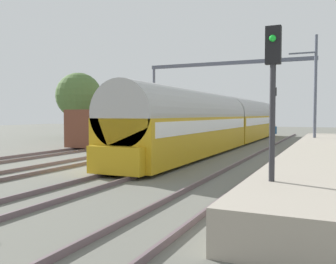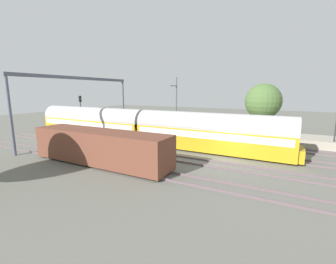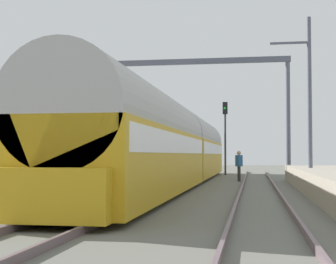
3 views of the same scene
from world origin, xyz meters
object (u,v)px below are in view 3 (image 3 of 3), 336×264
(passenger_train, at_px, (174,146))
(person_crossing, at_px, (239,163))
(catenary_gantry, at_px, (161,88))
(freight_car, at_px, (9,155))
(railway_signal_far, at_px, (225,129))

(passenger_train, bearing_deg, person_crossing, 49.96)
(catenary_gantry, bearing_deg, freight_car, -124.38)
(freight_car, bearing_deg, railway_signal_far, 53.31)
(person_crossing, bearing_deg, catenary_gantry, -95.46)
(person_crossing, relative_size, railway_signal_far, 0.32)
(freight_car, xyz_separation_m, person_crossing, (11.52, 5.01, -0.44))
(passenger_train, distance_m, railway_signal_far, 12.78)
(person_crossing, bearing_deg, passenger_train, -7.03)
(railway_signal_far, bearing_deg, passenger_train, -98.69)
(passenger_train, height_order, catenary_gantry, catenary_gantry)
(person_crossing, relative_size, catenary_gantry, 0.10)
(railway_signal_far, distance_m, catenary_gantry, 6.61)
(freight_car, relative_size, railway_signal_far, 2.40)
(railway_signal_far, relative_size, catenary_gantry, 0.32)
(person_crossing, xyz_separation_m, catenary_gantry, (-5.25, 4.17, 4.90))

